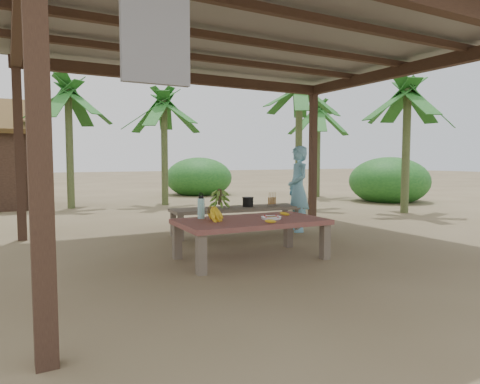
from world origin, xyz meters
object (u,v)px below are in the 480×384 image
woman (298,189)px  cooking_pot (248,202)px  ripe_banana_bunch (209,213)px  water_flask (201,208)px  bench (237,211)px  work_table (251,224)px  plate (271,218)px

woman → cooking_pot: bearing=-90.6°
ripe_banana_bunch → water_flask: 0.27m
bench → ripe_banana_bunch: ripe_banana_bunch is taller
cooking_pot → woman: (0.85, -0.25, 0.21)m
work_table → ripe_banana_bunch: bearing=170.5°
plate → woman: bearing=45.0°
bench → water_flask: size_ratio=6.91×
plate → woman: size_ratio=0.17×
work_table → plate: bearing=-24.6°
plate → water_flask: size_ratio=0.77×
bench → water_flask: 1.78m
cooking_pot → bench: bearing=179.9°
work_table → water_flask: size_ratio=5.66×
plate → water_flask: 0.89m
work_table → water_flask: bearing=146.2°
water_flask → cooking_pot: 1.91m
work_table → water_flask: water_flask is taller
work_table → ripe_banana_bunch: (-0.51, 0.11, 0.16)m
plate → woman: (1.52, 1.52, 0.22)m
water_flask → woman: woman is taller
ripe_banana_bunch → woman: size_ratio=0.21×
cooking_pot → work_table: bearing=-118.5°
cooking_pot → woman: bearing=-16.5°
cooking_pot → water_flask: bearing=-137.7°
water_flask → cooking_pot: water_flask is taller
ripe_banana_bunch → cooking_pot: (1.41, 1.55, -0.07)m
water_flask → ripe_banana_bunch: bearing=-91.1°
work_table → plate: size_ratio=7.32×
water_flask → cooking_pot: (1.41, 1.28, -0.11)m
ripe_banana_bunch → plate: bearing=-16.9°
bench → water_flask: water_flask is taller
bench → woman: size_ratio=1.52×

